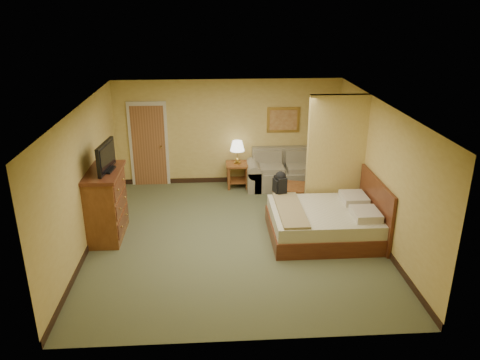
{
  "coord_description": "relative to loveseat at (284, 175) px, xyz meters",
  "views": [
    {
      "loc": [
        -0.43,
        -8.14,
        4.34
      ],
      "look_at": [
        0.14,
        0.6,
        0.96
      ],
      "focal_mm": 35.0,
      "sensor_mm": 36.0,
      "label": 1
    }
  ],
  "objects": [
    {
      "name": "partition",
      "position": [
        0.8,
        -1.65,
        0.99
      ],
      "size": [
        1.2,
        0.15,
        2.6
      ],
      "primitive_type": "cube",
      "color": "#D0B359",
      "rests_on": "floor"
    },
    {
      "name": "wall_picture",
      "position": [
        -0.0,
        0.4,
        1.29
      ],
      "size": [
        0.81,
        0.04,
        0.63
      ],
      "color": "#B78E3F",
      "rests_on": "back_wall"
    },
    {
      "name": "ceiling",
      "position": [
        -1.35,
        -2.58,
        2.29
      ],
      "size": [
        6.0,
        6.0,
        0.0
      ],
      "primitive_type": "plane",
      "rotation": [
        3.14,
        0.0,
        0.0
      ],
      "color": "white",
      "rests_on": "back_wall"
    },
    {
      "name": "tv",
      "position": [
        -3.73,
        -2.37,
        1.31
      ],
      "size": [
        0.26,
        0.89,
        0.55
      ],
      "rotation": [
        0.0,
        0.0,
        -0.11
      ],
      "color": "black",
      "rests_on": "dresser"
    },
    {
      "name": "door",
      "position": [
        -3.3,
        0.39,
        0.73
      ],
      "size": [
        0.94,
        0.16,
        2.1
      ],
      "color": "beige",
      "rests_on": "floor"
    },
    {
      "name": "coffee_table",
      "position": [
        -0.04,
        -1.06,
        0.01
      ],
      "size": [
        0.84,
        0.84,
        0.44
      ],
      "rotation": [
        0.0,
        0.0,
        -0.25
      ],
      "color": "brown",
      "rests_on": "floor"
    },
    {
      "name": "left_wall",
      "position": [
        -4.1,
        -2.58,
        0.99
      ],
      "size": [
        0.02,
        6.0,
        2.6
      ],
      "primitive_type": "cube",
      "color": "#D0B359",
      "rests_on": "floor"
    },
    {
      "name": "table_lamp",
      "position": [
        -1.15,
        0.07,
        0.73
      ],
      "size": [
        0.35,
        0.35,
        0.57
      ],
      "color": "#B59642",
      "rests_on": "side_table"
    },
    {
      "name": "backpack",
      "position": [
        -0.37,
        -1.83,
        0.53
      ],
      "size": [
        0.26,
        0.32,
        0.49
      ],
      "rotation": [
        0.0,
        0.0,
        0.25
      ],
      "color": "black",
      "rests_on": "bed"
    },
    {
      "name": "baseboard",
      "position": [
        -1.35,
        0.41,
        -0.25
      ],
      "size": [
        5.5,
        0.02,
        0.12
      ],
      "primitive_type": "cube",
      "color": "black",
      "rests_on": "floor"
    },
    {
      "name": "bed",
      "position": [
        0.46,
        -2.68,
        0.01
      ],
      "size": [
        2.14,
        1.82,
        1.18
      ],
      "color": "#512313",
      "rests_on": "floor"
    },
    {
      "name": "floor",
      "position": [
        -1.35,
        -2.58,
        -0.31
      ],
      "size": [
        6.0,
        6.0,
        0.0
      ],
      "primitive_type": "plane",
      "color": "#565C3B",
      "rests_on": "ground"
    },
    {
      "name": "dresser",
      "position": [
        -3.83,
        -2.37,
        0.38
      ],
      "size": [
        0.67,
        1.28,
        1.36
      ],
      "color": "brown",
      "rests_on": "floor"
    },
    {
      "name": "side_table",
      "position": [
        -1.15,
        0.07,
        0.09
      ],
      "size": [
        0.55,
        0.55,
        0.6
      ],
      "color": "brown",
      "rests_on": "floor"
    },
    {
      "name": "right_wall",
      "position": [
        1.4,
        -2.58,
        0.99
      ],
      "size": [
        0.02,
        6.0,
        2.6
      ],
      "primitive_type": "cube",
      "color": "#D0B359",
      "rests_on": "floor"
    },
    {
      "name": "loveseat",
      "position": [
        0.0,
        0.0,
        0.0
      ],
      "size": [
        1.86,
        0.86,
        0.94
      ],
      "color": "gray",
      "rests_on": "floor"
    },
    {
      "name": "back_wall",
      "position": [
        -1.35,
        0.42,
        0.99
      ],
      "size": [
        5.5,
        0.02,
        2.6
      ],
      "primitive_type": "cube",
      "color": "#D0B359",
      "rests_on": "floor"
    }
  ]
}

